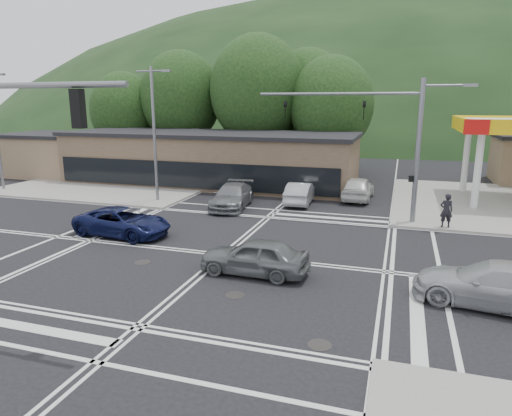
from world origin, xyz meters
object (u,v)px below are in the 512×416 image
(car_blue_west, at_px, (123,222))
(car_grey_center, at_px, (255,256))
(car_queue_b, at_px, (358,188))
(car_northbound, at_px, (232,196))
(pedestrian, at_px, (446,210))
(car_queue_a, at_px, (300,193))
(car_silver_east, at_px, (496,285))

(car_blue_west, bearing_deg, car_grey_center, -105.41)
(car_queue_b, bearing_deg, car_northbound, 34.89)
(car_queue_b, bearing_deg, pedestrian, 130.49)
(car_blue_west, relative_size, car_queue_a, 1.15)
(car_blue_west, height_order, car_grey_center, car_grey_center)
(car_northbound, relative_size, pedestrian, 2.82)
(car_silver_east, bearing_deg, car_northbound, -119.45)
(car_queue_a, xyz_separation_m, car_northbound, (-3.99, -2.53, 0.02))
(car_blue_west, relative_size, car_northbound, 0.98)
(car_grey_center, height_order, pedestrian, pedestrian)
(pedestrian, bearing_deg, car_blue_west, 12.54)
(car_queue_a, distance_m, pedestrian, 9.75)
(car_blue_west, distance_m, car_grey_center, 8.77)
(car_grey_center, relative_size, car_queue_b, 0.91)
(pedestrian, bearing_deg, car_silver_east, 86.30)
(car_silver_east, distance_m, car_northbound, 17.65)
(car_blue_west, relative_size, car_grey_center, 1.17)
(car_queue_a, relative_size, pedestrian, 2.41)
(car_queue_b, xyz_separation_m, pedestrian, (5.26, -6.50, 0.25))
(pedestrian, bearing_deg, car_queue_b, -59.58)
(pedestrian, bearing_deg, car_northbound, -15.20)
(car_queue_a, height_order, car_queue_b, car_queue_b)
(car_silver_east, relative_size, car_northbound, 1.02)
(car_queue_b, height_order, car_northbound, car_queue_b)
(car_silver_east, height_order, car_northbound, car_silver_east)
(car_silver_east, bearing_deg, pedestrian, -165.37)
(car_silver_east, bearing_deg, car_blue_west, -91.92)
(car_blue_west, distance_m, pedestrian, 17.18)
(car_queue_a, height_order, pedestrian, pedestrian)
(car_silver_east, distance_m, car_queue_a, 16.78)
(car_silver_east, relative_size, car_queue_a, 1.19)
(car_silver_east, bearing_deg, car_queue_b, -149.62)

